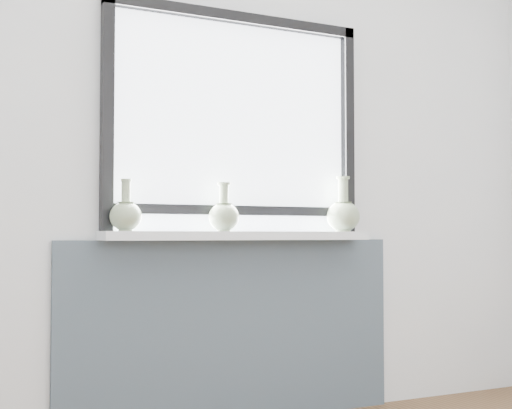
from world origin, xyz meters
name	(u,v)px	position (x,y,z in m)	size (l,w,h in m)	color
back_wall	(232,149)	(0.00, 1.81, 1.30)	(3.60, 0.02, 2.60)	silver
apron_panel	(235,331)	(0.00, 1.78, 0.43)	(1.70, 0.03, 0.86)	#414D5A
windowsill	(241,236)	(0.00, 1.71, 0.88)	(1.32, 0.18, 0.04)	silver
window	(236,118)	(0.00, 1.77, 1.44)	(1.30, 0.06, 1.05)	black
vase_a	(126,214)	(-0.56, 1.68, 0.97)	(0.14, 0.14, 0.22)	#94A882
vase_b	(224,215)	(-0.09, 1.70, 0.98)	(0.14, 0.14, 0.23)	#94A882
vase_c	(343,214)	(0.56, 1.70, 0.99)	(0.17, 0.17, 0.28)	#94A882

